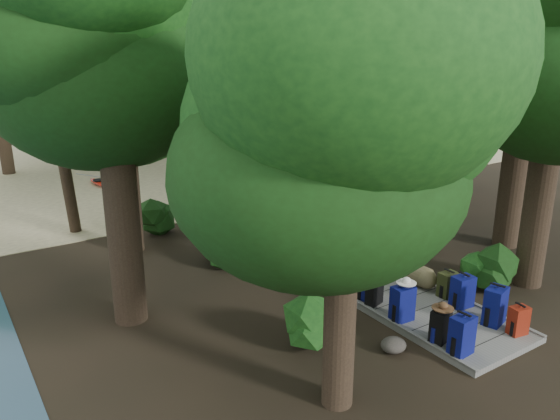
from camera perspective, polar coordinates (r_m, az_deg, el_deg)
ground at (r=13.50m, az=5.36°, el=-5.67°), size 120.00×120.00×0.00m
sand_beach at (r=27.32m, az=-16.11°, el=5.60°), size 40.00×22.00×0.02m
boardwalk at (r=14.20m, az=2.85°, el=-4.14°), size 2.00×12.00×0.12m
backpack_left_a at (r=9.97m, az=18.49°, el=-12.12°), size 0.43×0.32×0.77m
backpack_left_b at (r=10.25m, az=16.42°, el=-11.37°), size 0.42×0.35×0.68m
backpack_left_c at (r=10.77m, az=12.68°, el=-9.32°), size 0.43×0.32×0.77m
backpack_left_d at (r=11.54m, az=9.06°, el=-7.64°), size 0.46×0.37×0.61m
backpack_right_a at (r=10.98m, az=23.67°, el=-10.39°), size 0.37×0.29×0.60m
backpack_right_b at (r=11.14m, az=21.58°, el=-9.12°), size 0.52×0.42×0.81m
backpack_right_c at (r=11.61m, az=18.54°, el=-7.93°), size 0.44×0.33×0.72m
backpack_right_d at (r=12.00m, az=17.15°, el=-7.31°), size 0.39×0.28×0.58m
duffel_right_khaki at (r=12.44m, az=13.98°, el=-6.46°), size 0.48×0.69×0.45m
duffel_right_black at (r=12.79m, az=12.50°, el=-5.83°), size 0.58×0.71×0.39m
suitcase_on_boardwalk at (r=11.29m, az=9.81°, el=-8.36°), size 0.41×0.30×0.58m
lone_suitcase_on_sand at (r=20.12m, az=-8.02°, el=3.06°), size 0.47×0.35×0.66m
hat_brown at (r=10.03m, az=16.67°, el=-9.52°), size 0.38×0.38×0.12m
hat_white at (r=10.60m, az=13.08°, el=-7.12°), size 0.38×0.38×0.13m
kayak at (r=21.61m, az=-18.42°, el=2.84°), size 0.97×3.04×0.30m
sun_lounger at (r=23.41m, az=-5.73°, el=5.08°), size 0.76×1.88×0.59m
tree_right_a at (r=12.59m, az=26.82°, el=11.27°), size 5.19×5.19×8.65m
tree_right_b at (r=14.96m, az=24.46°, el=13.52°), size 5.21×5.21×9.30m
tree_right_c at (r=16.69m, az=12.77°, el=12.67°), size 4.64×4.64×8.03m
tree_right_d at (r=18.73m, az=12.76°, el=19.43°), size 6.62×6.62×12.14m
tree_right_e at (r=20.55m, az=3.40°, el=14.42°), size 4.68×4.68×8.43m
tree_right_f at (r=23.51m, az=3.17°, el=15.69°), size 5.14×5.14×9.17m
tree_left_a at (r=7.34m, az=6.75°, el=2.29°), size 4.04×4.04×6.74m
tree_left_b at (r=10.09m, az=-17.29°, el=12.30°), size 5.01×5.01×9.01m
tree_left_c at (r=13.93m, az=-16.35°, el=11.57°), size 4.62×4.62×8.04m
tree_back_a at (r=25.93m, az=-19.87°, el=14.85°), size 5.28×5.28×9.13m
tree_back_b at (r=27.17m, az=-11.97°, el=15.40°), size 5.04×5.04×9.00m
tree_back_c at (r=28.38m, az=-6.24°, el=16.73°), size 5.55×5.55×9.99m
palm_right_a at (r=19.18m, az=2.48°, el=12.98°), size 4.46×4.46×7.60m
palm_right_b at (r=24.17m, az=-1.11°, el=15.42°), size 4.60×4.60×8.88m
palm_right_c at (r=24.25m, az=-9.08°, el=12.46°), size 4.12×4.12×6.56m
palm_left_a at (r=15.87m, az=-22.68°, el=9.51°), size 4.34×4.34×6.91m
rock_left_a at (r=10.08m, az=11.77°, el=-13.64°), size 0.47×0.42×0.26m
rock_left_b at (r=10.43m, az=3.64°, el=-12.33°), size 0.37×0.34×0.21m
rock_left_c at (r=13.46m, az=-1.31°, el=-4.99°), size 0.52×0.47×0.29m
rock_left_d at (r=14.68m, az=-7.36°, el=-3.46°), size 0.28×0.26×0.16m
rock_right_a at (r=12.95m, az=21.02°, el=-7.34°), size 0.38×0.34×0.21m
rock_right_b at (r=14.62m, az=15.39°, el=-3.81°), size 0.49×0.44×0.27m
rock_right_c at (r=15.30m, az=6.34°, el=-2.55°), size 0.29×0.26×0.16m
rock_right_d at (r=17.97m, az=3.55°, el=0.88°), size 0.63×0.56×0.35m
shrub_left_a at (r=9.84m, az=3.27°, el=-11.70°), size 1.08×1.08×0.97m
shrub_left_b at (r=13.32m, az=-5.64°, el=-3.91°), size 0.99×0.99×0.90m
shrub_left_c at (r=15.51m, az=-12.57°, el=-0.69°), size 1.25×1.25×1.13m
shrub_right_a at (r=12.89m, az=20.82°, el=-5.63°), size 1.06×1.06×0.95m
shrub_right_b at (r=16.49m, az=8.24°, el=0.54°), size 1.20×1.20×1.08m
shrub_right_c at (r=19.01m, az=-1.45°, el=2.54°), size 0.89×0.89×0.80m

